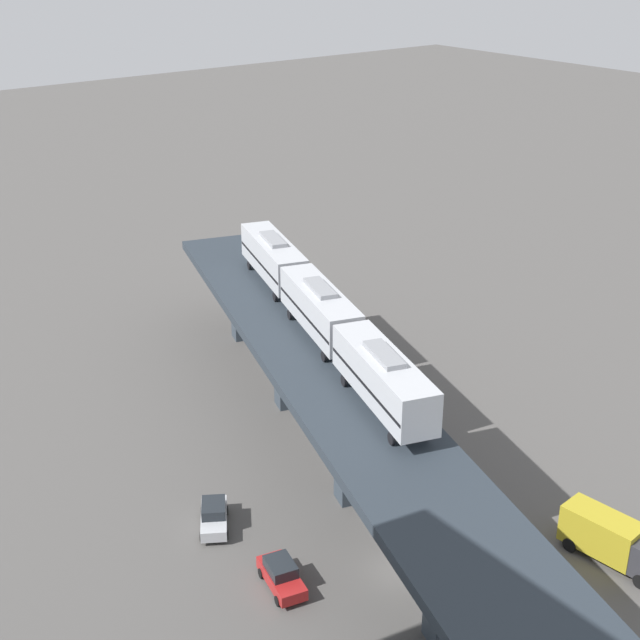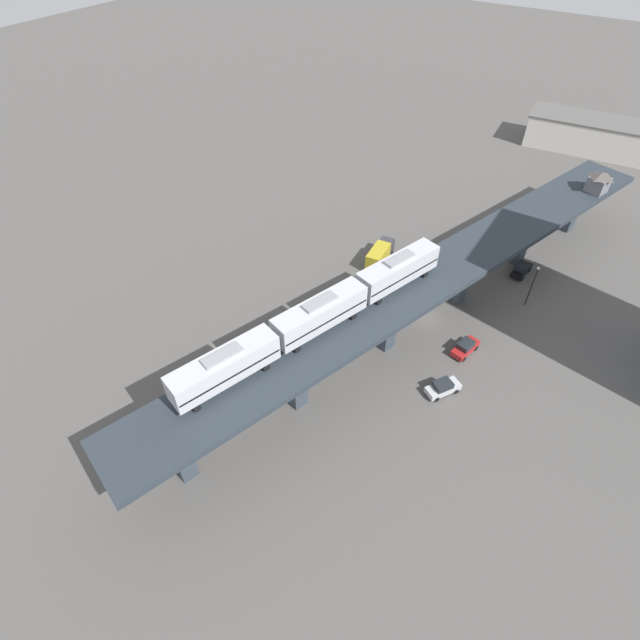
{
  "view_description": "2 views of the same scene",
  "coord_description": "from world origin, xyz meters",
  "px_view_note": "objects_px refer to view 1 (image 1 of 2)",
  "views": [
    {
      "loc": [
        32.67,
        34.06,
        39.02
      ],
      "look_at": [
        -7.08,
        -17.45,
        10.03
      ],
      "focal_mm": 50.0,
      "sensor_mm": 36.0,
      "label": 1
    },
    {
      "loc": [
        15.3,
        -52.23,
        49.42
      ],
      "look_at": [
        -7.08,
        -17.45,
        10.03
      ],
      "focal_mm": 28.0,
      "sensor_mm": 36.0,
      "label": 2
    }
  ],
  "objects_px": {
    "subway_train": "(320,308)",
    "delivery_truck": "(613,539)",
    "street_car_silver": "(214,516)",
    "street_car_red": "(281,575)"
  },
  "relations": [
    {
      "from": "street_car_silver",
      "to": "street_car_red",
      "type": "relative_size",
      "value": 1.0
    },
    {
      "from": "subway_train",
      "to": "street_car_red",
      "type": "relative_size",
      "value": 7.73
    },
    {
      "from": "subway_train",
      "to": "street_car_red",
      "type": "distance_m",
      "value": 22.31
    },
    {
      "from": "street_car_red",
      "to": "delivery_truck",
      "type": "relative_size",
      "value": 0.63
    },
    {
      "from": "subway_train",
      "to": "delivery_truck",
      "type": "distance_m",
      "value": 27.52
    },
    {
      "from": "street_car_silver",
      "to": "delivery_truck",
      "type": "relative_size",
      "value": 0.63
    },
    {
      "from": "street_car_silver",
      "to": "street_car_red",
      "type": "distance_m",
      "value": 8.01
    },
    {
      "from": "street_car_silver",
      "to": "street_car_red",
      "type": "xyz_separation_m",
      "value": [
        -0.14,
        8.0,
        0.0
      ]
    },
    {
      "from": "street_car_silver",
      "to": "delivery_truck",
      "type": "height_order",
      "value": "delivery_truck"
    },
    {
      "from": "street_car_silver",
      "to": "delivery_truck",
      "type": "bearing_deg",
      "value": 134.55
    }
  ]
}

